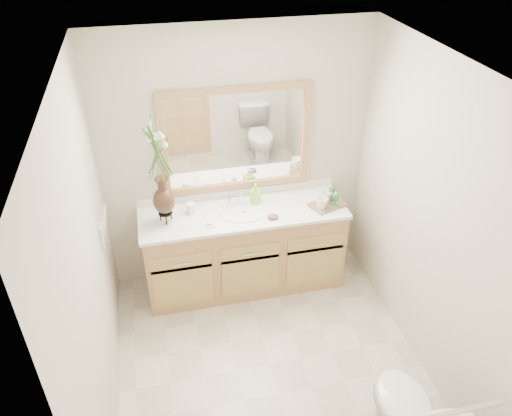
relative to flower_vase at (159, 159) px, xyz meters
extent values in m
plane|color=beige|center=(0.68, -1.01, -1.43)|extent=(2.60, 2.60, 0.00)
cube|color=white|center=(0.68, -1.01, 0.97)|extent=(2.40, 2.60, 0.02)
cube|color=beige|center=(0.68, 0.29, -0.23)|extent=(2.40, 0.02, 2.40)
cube|color=beige|center=(0.68, -2.31, -0.23)|extent=(2.40, 0.02, 2.40)
cube|color=beige|center=(-0.52, -1.01, -0.23)|extent=(0.02, 2.60, 2.40)
cube|color=beige|center=(1.88, -1.01, -0.23)|extent=(0.02, 2.60, 2.40)
cube|color=tan|center=(0.68, 0.00, -1.03)|extent=(1.80, 0.55, 0.80)
cube|color=white|center=(0.68, 0.00, -0.62)|extent=(1.84, 0.57, 0.03)
ellipsoid|color=white|center=(0.68, -0.02, -0.66)|extent=(0.38, 0.30, 0.12)
cylinder|color=silver|center=(0.68, 0.16, -0.55)|extent=(0.02, 0.02, 0.11)
cylinder|color=silver|center=(0.58, 0.16, -0.56)|extent=(0.02, 0.02, 0.08)
cylinder|color=silver|center=(0.78, 0.16, -0.56)|extent=(0.02, 0.02, 0.08)
cube|color=white|center=(0.68, 0.27, -0.03)|extent=(1.20, 0.01, 0.85)
cube|color=tan|center=(0.68, 0.26, 0.43)|extent=(1.32, 0.04, 0.06)
cube|color=tan|center=(0.68, 0.26, -0.48)|extent=(1.32, 0.04, 0.06)
cube|color=tan|center=(0.05, 0.26, -0.03)|extent=(0.06, 0.04, 0.85)
cube|color=tan|center=(1.31, 0.26, -0.03)|extent=(0.06, 0.04, 0.85)
cube|color=white|center=(-0.51, -0.25, -0.45)|extent=(0.02, 0.12, 0.12)
cylinder|color=silver|center=(1.38, -2.28, -0.48)|extent=(0.55, 0.03, 0.03)
cylinder|color=black|center=(0.00, 0.00, -0.52)|extent=(0.12, 0.12, 0.01)
ellipsoid|color=#321E16|center=(0.00, 0.00, -0.39)|extent=(0.18, 0.18, 0.24)
cylinder|color=#321E16|center=(0.00, 0.00, -0.24)|extent=(0.08, 0.08, 0.11)
cylinder|color=#4C7A33|center=(0.00, 0.00, 0.04)|extent=(0.06, 0.06, 0.43)
cylinder|color=white|center=(0.22, 0.09, -0.55)|extent=(0.08, 0.08, 0.10)
cylinder|color=white|center=(0.35, -0.14, -0.60)|extent=(0.09, 0.09, 0.01)
cube|color=beige|center=(0.35, -0.14, -0.58)|extent=(0.07, 0.05, 0.02)
imported|color=#89ED37|center=(0.82, 0.13, -0.52)|extent=(0.10, 0.10, 0.17)
ellipsoid|color=#632672|center=(0.91, -0.16, -0.58)|extent=(0.11, 0.10, 0.03)
cube|color=brown|center=(1.44, -0.07, -0.59)|extent=(0.36, 0.30, 0.02)
imported|color=white|center=(1.36, -0.12, -0.53)|extent=(0.14, 0.14, 0.11)
imported|color=white|center=(1.43, -0.02, -0.53)|extent=(0.14, 0.14, 0.10)
cylinder|color=#236A2B|center=(1.50, -0.11, -0.58)|extent=(0.05, 0.05, 0.01)
cylinder|color=#236A2B|center=(1.50, -0.11, -0.54)|extent=(0.01, 0.01, 0.08)
ellipsoid|color=#236A2B|center=(1.50, -0.11, -0.49)|extent=(0.06, 0.06, 0.07)
cylinder|color=#236A2B|center=(1.50, 0.00, -0.58)|extent=(0.06, 0.06, 0.01)
cylinder|color=#236A2B|center=(1.50, 0.00, -0.54)|extent=(0.01, 0.01, 0.09)
ellipsoid|color=#236A2B|center=(1.50, 0.00, -0.49)|extent=(0.06, 0.06, 0.07)
camera|label=1|loc=(-0.02, -3.60, 1.86)|focal=35.00mm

